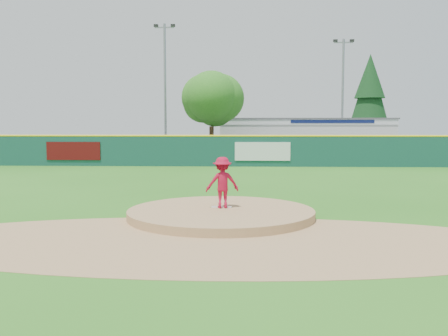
{
  "coord_description": "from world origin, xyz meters",
  "views": [
    {
      "loc": [
        0.73,
        -14.53,
        2.75
      ],
      "look_at": [
        0.0,
        2.0,
        1.3
      ],
      "focal_mm": 40.0,
      "sensor_mm": 36.0,
      "label": 1
    }
  ],
  "objects_px": {
    "pool_building_grp": "(303,136)",
    "conifer_tree": "(370,96)",
    "van": "(239,150)",
    "pitcher": "(222,183)",
    "deciduous_tree": "(212,101)",
    "playground_slide": "(83,151)",
    "light_pole_right": "(343,92)",
    "light_pole_left": "(165,85)"
  },
  "relations": [
    {
      "from": "conifer_tree",
      "to": "light_pole_right",
      "type": "height_order",
      "value": "light_pole_right"
    },
    {
      "from": "van",
      "to": "deciduous_tree",
      "type": "relative_size",
      "value": 0.77
    },
    {
      "from": "conifer_tree",
      "to": "deciduous_tree",
      "type": "bearing_deg",
      "value": -143.75
    },
    {
      "from": "playground_slide",
      "to": "deciduous_tree",
      "type": "distance_m",
      "value": 10.64
    },
    {
      "from": "van",
      "to": "pool_building_grp",
      "type": "relative_size",
      "value": 0.37
    },
    {
      "from": "pool_building_grp",
      "to": "conifer_tree",
      "type": "relative_size",
      "value": 1.6
    },
    {
      "from": "pool_building_grp",
      "to": "playground_slide",
      "type": "height_order",
      "value": "pool_building_grp"
    },
    {
      "from": "pool_building_grp",
      "to": "light_pole_left",
      "type": "xyz_separation_m",
      "value": [
        -12.0,
        -4.99,
        4.39
      ]
    },
    {
      "from": "pitcher",
      "to": "van",
      "type": "bearing_deg",
      "value": -103.63
    },
    {
      "from": "pitcher",
      "to": "deciduous_tree",
      "type": "height_order",
      "value": "deciduous_tree"
    },
    {
      "from": "pitcher",
      "to": "pool_building_grp",
      "type": "height_order",
      "value": "pool_building_grp"
    },
    {
      "from": "pitcher",
      "to": "conifer_tree",
      "type": "height_order",
      "value": "conifer_tree"
    },
    {
      "from": "pitcher",
      "to": "van",
      "type": "height_order",
      "value": "pitcher"
    },
    {
      "from": "playground_slide",
      "to": "light_pole_left",
      "type": "xyz_separation_m",
      "value": [
        5.68,
        4.22,
        5.32
      ]
    },
    {
      "from": "conifer_tree",
      "to": "light_pole_left",
      "type": "height_order",
      "value": "light_pole_left"
    },
    {
      "from": "playground_slide",
      "to": "light_pole_left",
      "type": "height_order",
      "value": "light_pole_left"
    },
    {
      "from": "pool_building_grp",
      "to": "playground_slide",
      "type": "relative_size",
      "value": 5.81
    },
    {
      "from": "conifer_tree",
      "to": "van",
      "type": "bearing_deg",
      "value": -136.31
    },
    {
      "from": "van",
      "to": "conifer_tree",
      "type": "distance_m",
      "value": 18.38
    },
    {
      "from": "conifer_tree",
      "to": "light_pole_left",
      "type": "distance_m",
      "value": 21.03
    },
    {
      "from": "van",
      "to": "pitcher",
      "type": "bearing_deg",
      "value": -172.22
    },
    {
      "from": "van",
      "to": "deciduous_tree",
      "type": "xyz_separation_m",
      "value": [
        -2.16,
        1.27,
        3.75
      ]
    },
    {
      "from": "pitcher",
      "to": "deciduous_tree",
      "type": "distance_m",
      "value": 25.08
    },
    {
      "from": "playground_slide",
      "to": "deciduous_tree",
      "type": "xyz_separation_m",
      "value": [
        9.68,
        2.22,
        3.82
      ]
    },
    {
      "from": "playground_slide",
      "to": "conifer_tree",
      "type": "relative_size",
      "value": 0.28
    },
    {
      "from": "conifer_tree",
      "to": "light_pole_right",
      "type": "relative_size",
      "value": 0.95
    },
    {
      "from": "pool_building_grp",
      "to": "light_pole_right",
      "type": "xyz_separation_m",
      "value": [
        3.0,
        -2.99,
        3.88
      ]
    },
    {
      "from": "conifer_tree",
      "to": "light_pole_left",
      "type": "xyz_separation_m",
      "value": [
        -19.0,
        -9.0,
        0.51
      ]
    },
    {
      "from": "pool_building_grp",
      "to": "light_pole_right",
      "type": "bearing_deg",
      "value": -44.95
    },
    {
      "from": "conifer_tree",
      "to": "playground_slide",
      "type": "bearing_deg",
      "value": -151.83
    },
    {
      "from": "playground_slide",
      "to": "light_pole_right",
      "type": "bearing_deg",
      "value": 16.74
    },
    {
      "from": "van",
      "to": "pool_building_grp",
      "type": "xyz_separation_m",
      "value": [
        5.84,
        8.26,
        0.86
      ]
    },
    {
      "from": "pitcher",
      "to": "conifer_tree",
      "type": "distance_m",
      "value": 38.3
    },
    {
      "from": "light_pole_right",
      "to": "light_pole_left",
      "type": "bearing_deg",
      "value": -172.41
    },
    {
      "from": "playground_slide",
      "to": "conifer_tree",
      "type": "bearing_deg",
      "value": 28.17
    },
    {
      "from": "van",
      "to": "conifer_tree",
      "type": "bearing_deg",
      "value": -38.2
    },
    {
      "from": "light_pole_right",
      "to": "pitcher",
      "type": "bearing_deg",
      "value": -107.34
    },
    {
      "from": "pitcher",
      "to": "light_pole_left",
      "type": "xyz_separation_m",
      "value": [
        -6.03,
        26.75,
        5.03
      ]
    },
    {
      "from": "deciduous_tree",
      "to": "light_pole_right",
      "type": "bearing_deg",
      "value": 19.98
    },
    {
      "from": "van",
      "to": "conifer_tree",
      "type": "xyz_separation_m",
      "value": [
        12.84,
        12.27,
        4.74
      ]
    },
    {
      "from": "light_pole_right",
      "to": "conifer_tree",
      "type": "bearing_deg",
      "value": 60.26
    },
    {
      "from": "playground_slide",
      "to": "light_pole_right",
      "type": "distance_m",
      "value": 22.12
    }
  ]
}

